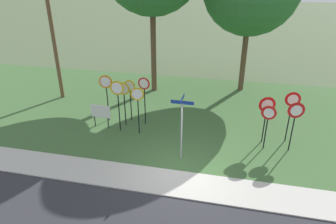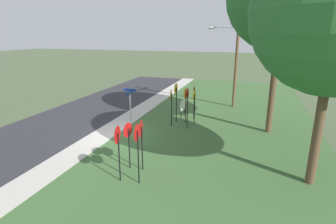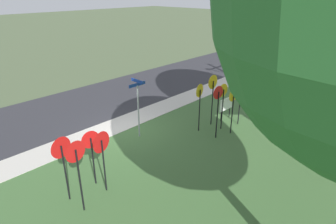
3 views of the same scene
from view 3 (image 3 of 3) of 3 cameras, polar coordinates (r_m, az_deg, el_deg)
name	(u,v)px [view 3 (image 3 of 3)]	position (r m, az deg, el deg)	size (l,w,h in m)	color
ground_plane	(125,131)	(14.99, -8.46, -3.80)	(160.00, 160.00, 0.00)	#4C5B3D
road_asphalt	(76,107)	(18.71, -17.73, 0.95)	(44.00, 6.40, 0.01)	#2D2D33
sidewalk_strip	(116,126)	(15.56, -10.31, -2.76)	(44.00, 1.60, 0.06)	#BCB7AD
grass_median	(225,180)	(11.52, 11.14, -13.05)	(44.00, 12.00, 0.04)	#3D6033
stop_sign_near_left	(241,90)	(15.31, 14.16, 4.15)	(0.70, 0.14, 2.60)	black
stop_sign_near_right	(213,89)	(14.93, 8.80, 4.49)	(0.73, 0.09, 2.72)	black
stop_sign_far_left	(218,101)	(13.60, 9.80, 2.06)	(0.64, 0.12, 2.63)	black
stop_sign_far_center	(223,97)	(14.61, 10.78, 2.94)	(0.67, 0.11, 2.42)	black
stop_sign_far_right	(233,102)	(14.25, 12.67, 1.89)	(0.62, 0.11, 2.33)	black
stop_sign_center_tall	(200,98)	(14.22, 6.25, 2.84)	(0.66, 0.13, 2.48)	black
yield_sign_near_left	(102,148)	(10.11, -12.97, -6.88)	(0.76, 0.18, 2.34)	black
yield_sign_near_right	(77,160)	(9.32, -17.62, -9.04)	(0.71, 0.12, 2.56)	black
yield_sign_far_left	(62,154)	(10.01, -20.22, -7.80)	(0.74, 0.13, 2.40)	black
yield_sign_far_right	(91,145)	(10.62, -14.96, -6.40)	(0.66, 0.14, 2.17)	black
street_name_post	(138,103)	(13.63, -5.93, 1.69)	(0.96, 0.82, 2.91)	#9EA0A8
utility_pole	(328,28)	(17.77, 29.05, 14.34)	(2.10, 2.55, 8.92)	brown
notice_board	(226,105)	(16.10, 11.39, 1.35)	(1.10, 0.09, 1.25)	black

